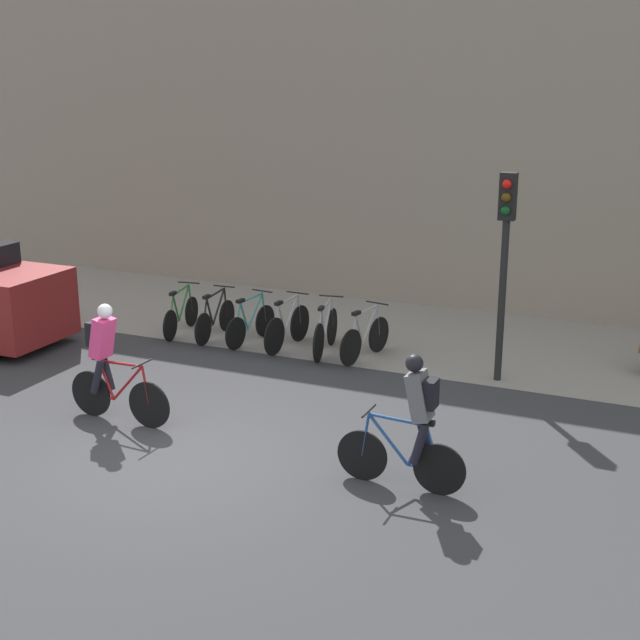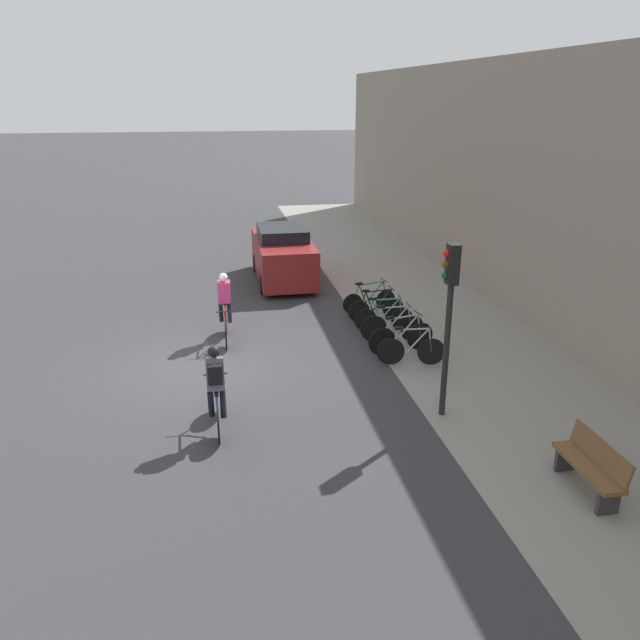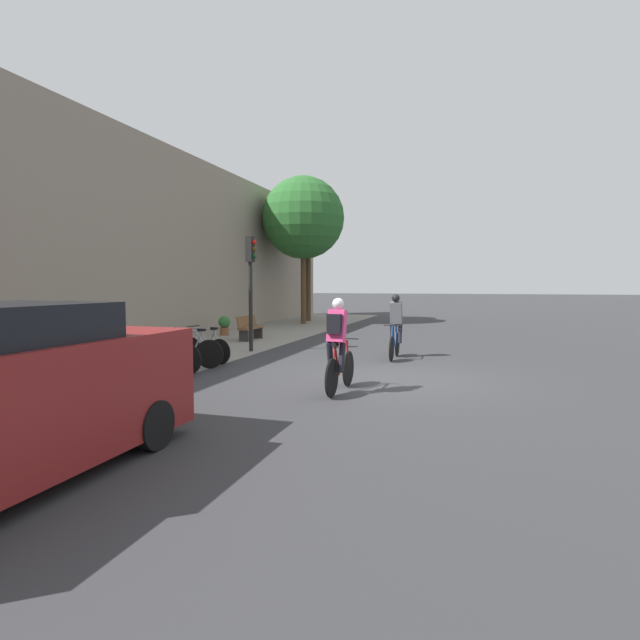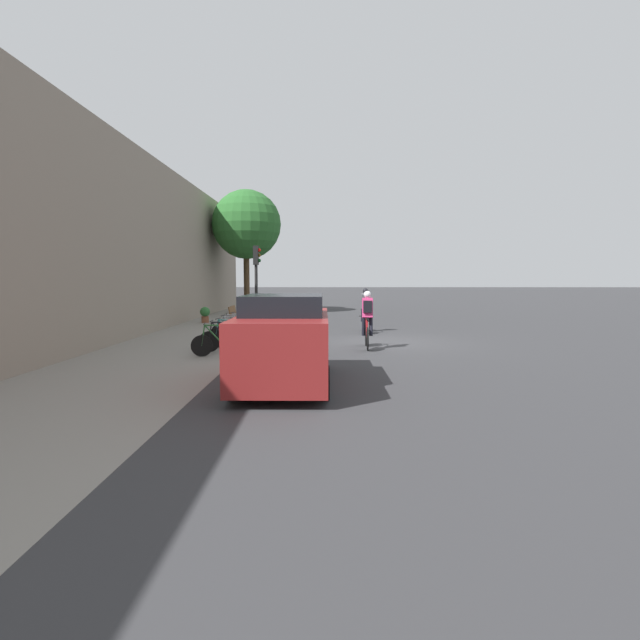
% 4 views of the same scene
% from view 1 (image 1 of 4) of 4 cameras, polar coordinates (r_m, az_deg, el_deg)
% --- Properties ---
extents(ground, '(200.00, 200.00, 0.00)m').
position_cam_1_polar(ground, '(12.29, -9.02, -8.78)').
color(ground, '#333335').
extents(kerb_strip, '(44.00, 4.50, 0.01)m').
position_cam_1_polar(kerb_strip, '(17.95, 2.68, -0.53)').
color(kerb_strip, gray).
rests_on(kerb_strip, ground).
extents(building_facade, '(44.00, 0.60, 7.08)m').
position_cam_1_polar(building_facade, '(19.66, 5.59, 11.38)').
color(building_facade, gray).
rests_on(building_facade, ground).
extents(cyclist_pink, '(1.78, 0.46, 1.79)m').
position_cam_1_polar(cyclist_pink, '(13.46, -13.43, -2.48)').
color(cyclist_pink, black).
rests_on(cyclist_pink, ground).
extents(cyclist_grey, '(1.69, 0.46, 1.78)m').
position_cam_1_polar(cyclist_grey, '(11.02, 6.05, -6.32)').
color(cyclist_grey, black).
rests_on(cyclist_grey, ground).
extents(parked_bike_0, '(0.46, 1.64, 0.94)m').
position_cam_1_polar(parked_bike_0, '(17.72, -8.89, 0.34)').
color(parked_bike_0, black).
rests_on(parked_bike_0, ground).
extents(parked_bike_1, '(0.46, 1.64, 0.95)m').
position_cam_1_polar(parked_bike_1, '(17.33, -6.73, 0.08)').
color(parked_bike_1, black).
rests_on(parked_bike_1, ground).
extents(parked_bike_2, '(0.46, 1.60, 0.94)m').
position_cam_1_polar(parked_bike_2, '(16.96, -4.47, -0.22)').
color(parked_bike_2, black).
rests_on(parked_bike_2, ground).
extents(parked_bike_3, '(0.46, 1.67, 0.98)m').
position_cam_1_polar(parked_bike_3, '(16.61, -2.11, -0.44)').
color(parked_bike_3, black).
rests_on(parked_bike_3, ground).
extents(parked_bike_4, '(0.47, 1.73, 0.99)m').
position_cam_1_polar(parked_bike_4, '(16.29, 0.36, -0.74)').
color(parked_bike_4, black).
rests_on(parked_bike_4, ground).
extents(parked_bike_5, '(0.47, 1.59, 0.96)m').
position_cam_1_polar(parked_bike_5, '(16.01, 2.90, -1.13)').
color(parked_bike_5, black).
rests_on(parked_bike_5, ground).
extents(traffic_light_pole, '(0.26, 0.30, 3.48)m').
position_cam_1_polar(traffic_light_pole, '(14.70, 11.77, 5.11)').
color(traffic_light_pole, black).
rests_on(traffic_light_pole, ground).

